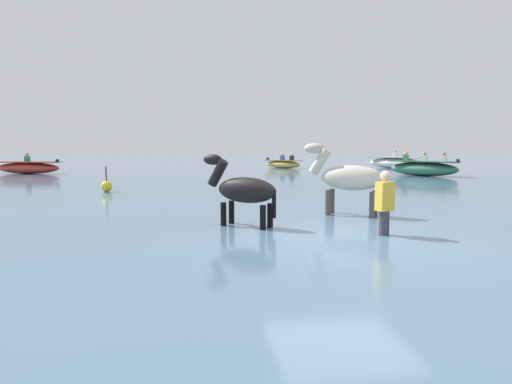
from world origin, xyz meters
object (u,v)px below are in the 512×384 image
at_px(boat_far_offshore, 395,163).
at_px(person_onlooker_right, 384,211).
at_px(horse_lead_pinto, 348,180).
at_px(channel_buoy, 107,186).
at_px(boat_mid_channel, 424,168).
at_px(horse_trailing_black, 243,192).
at_px(boat_distant_west, 28,168).
at_px(boat_mid_outer, 283,164).

relative_size(boat_far_offshore, person_onlooker_right, 2.15).
relative_size(horse_lead_pinto, channel_buoy, 2.37).
height_order(boat_mid_channel, boat_far_offshore, boat_mid_channel).
height_order(horse_lead_pinto, horse_trailing_black, horse_lead_pinto).
relative_size(person_onlooker_right, channel_buoy, 1.81).
bearing_deg(channel_buoy, boat_far_offshore, 36.00).
xyz_separation_m(boat_distant_west, channel_buoy, (5.75, -10.28, -0.13)).
distance_m(horse_trailing_black, person_onlooker_right, 2.85).
distance_m(person_onlooker_right, channel_buoy, 10.76).
xyz_separation_m(boat_mid_channel, boat_distant_west, (-20.58, 4.85, -0.06)).
bearing_deg(channel_buoy, boat_mid_channel, 20.13).
height_order(boat_mid_channel, boat_distant_west, boat_mid_channel).
distance_m(boat_mid_channel, boat_mid_outer, 9.74).
bearing_deg(boat_mid_channel, person_onlooker_right, -120.90).
relative_size(boat_mid_outer, channel_buoy, 2.73).
distance_m(boat_mid_outer, channel_buoy, 16.22).
bearing_deg(boat_distant_west, horse_trailing_black, -61.27).
bearing_deg(boat_distant_west, boat_mid_outer, 11.71).
bearing_deg(boat_mid_outer, boat_distant_west, -168.29).
distance_m(horse_lead_pinto, boat_distant_west, 20.60).
relative_size(horse_trailing_black, person_onlooker_right, 1.17).
bearing_deg(boat_mid_outer, horse_trailing_black, -104.32).
bearing_deg(boat_mid_outer, boat_mid_channel, -54.57).
height_order(boat_far_offshore, person_onlooker_right, person_onlooker_right).
relative_size(horse_trailing_black, boat_distant_west, 0.50).
xyz_separation_m(horse_lead_pinto, boat_distant_west, (-12.31, 16.51, -0.52)).
distance_m(horse_trailing_black, boat_mid_outer, 21.35).
relative_size(boat_mid_channel, person_onlooker_right, 2.10).
bearing_deg(horse_lead_pinto, boat_far_offshore, 61.66).
bearing_deg(boat_far_offshore, horse_trailing_black, -122.94).
relative_size(boat_distant_west, person_onlooker_right, 2.32).
height_order(horse_trailing_black, boat_distant_west, horse_trailing_black).
bearing_deg(horse_lead_pinto, horse_trailing_black, -157.91).
distance_m(boat_mid_channel, boat_distant_west, 21.14).
height_order(horse_trailing_black, boat_mid_channel, horse_trailing_black).
xyz_separation_m(boat_mid_channel, person_onlooker_right, (-8.43, -14.08, 0.07)).
height_order(horse_lead_pinto, boat_far_offshore, horse_lead_pinto).
bearing_deg(channel_buoy, boat_distant_west, 119.20).
xyz_separation_m(boat_mid_channel, boat_mid_outer, (-5.65, 7.94, -0.11)).
relative_size(horse_lead_pinto, boat_mid_outer, 0.87).
xyz_separation_m(boat_mid_outer, person_onlooker_right, (-2.78, -22.02, 0.18)).
height_order(boat_distant_west, person_onlooker_right, person_onlooker_right).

